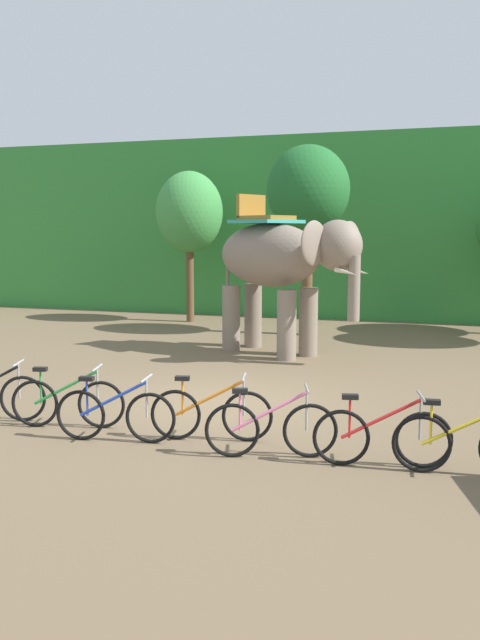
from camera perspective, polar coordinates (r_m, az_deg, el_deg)
ground_plane at (r=11.68m, az=-2.10°, el=-6.91°), size 80.00×80.00×0.00m
foliage_hedge at (r=25.67m, az=9.36°, el=7.62°), size 36.00×6.00×6.10m
tree_far_right at (r=22.02m, az=-4.26°, el=8.94°), size 2.14×2.14×4.82m
tree_center_right at (r=19.22m, az=5.73°, el=10.65°), size 2.30×2.30×5.28m
elephant at (r=15.94m, az=3.36°, el=4.90°), size 4.12×3.09×3.78m
bike_green at (r=10.44m, az=-14.24°, el=-6.67°), size 1.67×0.61×0.92m
bike_blue at (r=9.61m, az=-10.43°, el=-7.78°), size 1.69×0.52×0.92m
bike_orange at (r=9.52m, az=-2.45°, el=-7.82°), size 1.68×0.58×0.92m
bike_pink at (r=8.83m, az=2.60°, el=-9.03°), size 1.65×0.66×0.92m
bike_red at (r=8.66m, az=11.79°, el=-9.51°), size 1.68×0.57×0.92m
bike_yellow at (r=8.61m, az=18.32°, el=-9.83°), size 1.70×0.52×0.92m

